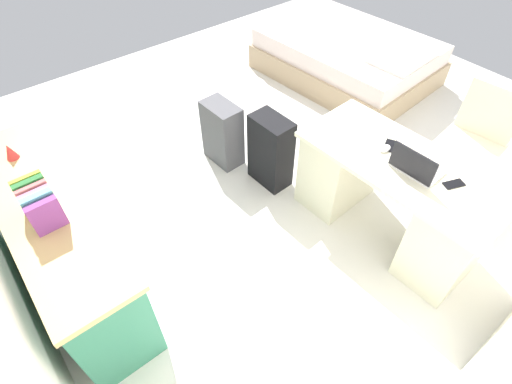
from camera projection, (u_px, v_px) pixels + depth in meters
ground_plane at (304, 164)px, 3.76m from camera, size 5.98×5.98×0.00m
desk at (391, 196)px, 2.96m from camera, size 1.47×0.72×0.72m
office_chair at (469, 149)px, 3.26m from camera, size 0.52×0.52×0.94m
credenza at (63, 243)px, 2.65m from camera, size 1.80×0.48×0.77m
bed at (348, 57)px, 4.68m from camera, size 2.00×1.53×0.58m
suitcase_black at (271, 151)px, 3.38m from camera, size 0.37×0.23×0.66m
suitcase_spare_grey at (222, 133)px, 3.60m from camera, size 0.37×0.24×0.60m
laptop at (415, 166)px, 2.60m from camera, size 0.32×0.23×0.21m
computer_mouse at (385, 148)px, 2.78m from camera, size 0.06×0.10×0.03m
cell_phone_near_laptop at (454, 184)px, 2.55m from camera, size 0.11×0.15×0.01m
cell_phone_by_mouse at (389, 145)px, 2.82m from camera, size 0.12×0.15×0.01m
book_row at (40, 204)px, 2.23m from camera, size 0.27×0.17×0.22m
figurine_small at (10, 152)px, 2.62m from camera, size 0.08×0.08×0.11m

